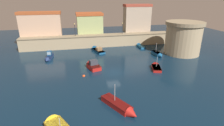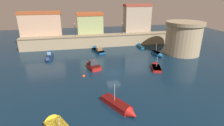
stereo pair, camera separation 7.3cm
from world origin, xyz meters
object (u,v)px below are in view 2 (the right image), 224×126
object	(u,v)px
quay_lamp_0	(75,28)
moored_boat_7	(49,57)
fortress_tower	(183,38)
moored_boat_2	(156,67)
mooring_buoy_0	(84,76)
moored_boat_0	(93,65)
moored_boat_5	(97,50)
moored_boat_4	(121,107)
moored_boat_1	(140,46)
quay_lamp_1	(123,26)
moored_boat_6	(158,54)

from	to	relation	value
quay_lamp_0	moored_boat_7	bearing A→B (deg)	-127.96
fortress_tower	quay_lamp_0	world-z (taller)	fortress_tower
moored_boat_2	mooring_buoy_0	xyz separation A→B (m)	(-14.45, -0.72, -0.31)
moored_boat_0	moored_boat_5	world-z (taller)	moored_boat_5
moored_boat_7	moored_boat_2	bearing A→B (deg)	70.85
quay_lamp_0	mooring_buoy_0	bearing A→B (deg)	-87.73
moored_boat_4	moored_boat_1	bearing A→B (deg)	126.74
quay_lamp_1	mooring_buoy_0	distance (m)	23.93
moored_boat_2	moored_boat_7	world-z (taller)	moored_boat_2
fortress_tower	moored_boat_7	distance (m)	32.60
moored_boat_1	mooring_buoy_0	xyz separation A→B (m)	(-17.04, -16.66, -0.27)
quay_lamp_1	moored_boat_7	size ratio (longest dim) A/B	0.60
moored_boat_6	fortress_tower	bearing A→B (deg)	91.34
moored_boat_2	moored_boat_6	distance (m)	8.35
quay_lamp_0	moored_boat_0	world-z (taller)	quay_lamp_0
quay_lamp_0	moored_boat_7	size ratio (longest dim) A/B	0.64
moored_boat_5	moored_boat_7	distance (m)	12.32
moored_boat_0	moored_boat_6	distance (m)	16.91
moored_boat_4	moored_boat_7	size ratio (longest dim) A/B	1.15
moored_boat_7	moored_boat_6	bearing A→B (deg)	89.69
moored_boat_2	moored_boat_5	world-z (taller)	moored_boat_2
moored_boat_4	moored_boat_0	bearing A→B (deg)	159.22
moored_boat_5	moored_boat_4	bearing A→B (deg)	161.32
moored_boat_1	moored_boat_2	bearing A→B (deg)	168.00
quay_lamp_0	moored_boat_4	world-z (taller)	quay_lamp_0
moored_boat_1	moored_boat_5	size ratio (longest dim) A/B	0.68
moored_boat_0	moored_boat_4	bearing A→B (deg)	171.62
moored_boat_1	mooring_buoy_0	size ratio (longest dim) A/B	8.14
fortress_tower	moored_boat_5	xyz separation A→B (m)	(-20.66, 6.84, -3.68)
moored_boat_1	moored_boat_4	xyz separation A→B (m)	(-13.05, -27.90, 0.13)
moored_boat_2	moored_boat_0	bearing A→B (deg)	93.40
quay_lamp_1	moored_boat_1	xyz separation A→B (m)	(4.46, -2.93, -5.24)
moored_boat_6	moored_boat_5	bearing A→B (deg)	-120.37
quay_lamp_0	quay_lamp_1	world-z (taller)	quay_lamp_0
mooring_buoy_0	moored_boat_6	bearing A→B (deg)	23.71
moored_boat_4	moored_boat_7	world-z (taller)	moored_boat_4
moored_boat_7	quay_lamp_1	bearing A→B (deg)	119.56
moored_boat_1	mooring_buoy_0	world-z (taller)	moored_boat_1
moored_boat_1	moored_boat_7	xyz separation A→B (m)	(-24.27, -5.34, 0.19)
moored_boat_5	moored_boat_0	bearing A→B (deg)	150.75
moored_boat_0	moored_boat_5	size ratio (longest dim) A/B	0.72
moored_boat_1	moored_boat_5	distance (m)	12.71
quay_lamp_1	moored_boat_0	bearing A→B (deg)	-123.64
fortress_tower	moored_boat_1	size ratio (longest dim) A/B	2.08
moored_boat_2	moored_boat_4	xyz separation A→B (m)	(-10.46, -11.95, 0.09)
quay_lamp_1	moored_boat_2	xyz separation A→B (m)	(1.87, -18.87, -5.20)
fortress_tower	quay_lamp_1	distance (m)	16.73
quay_lamp_1	moored_boat_4	world-z (taller)	quay_lamp_1
quay_lamp_0	mooring_buoy_0	world-z (taller)	quay_lamp_0
quay_lamp_0	moored_boat_4	distance (m)	31.63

